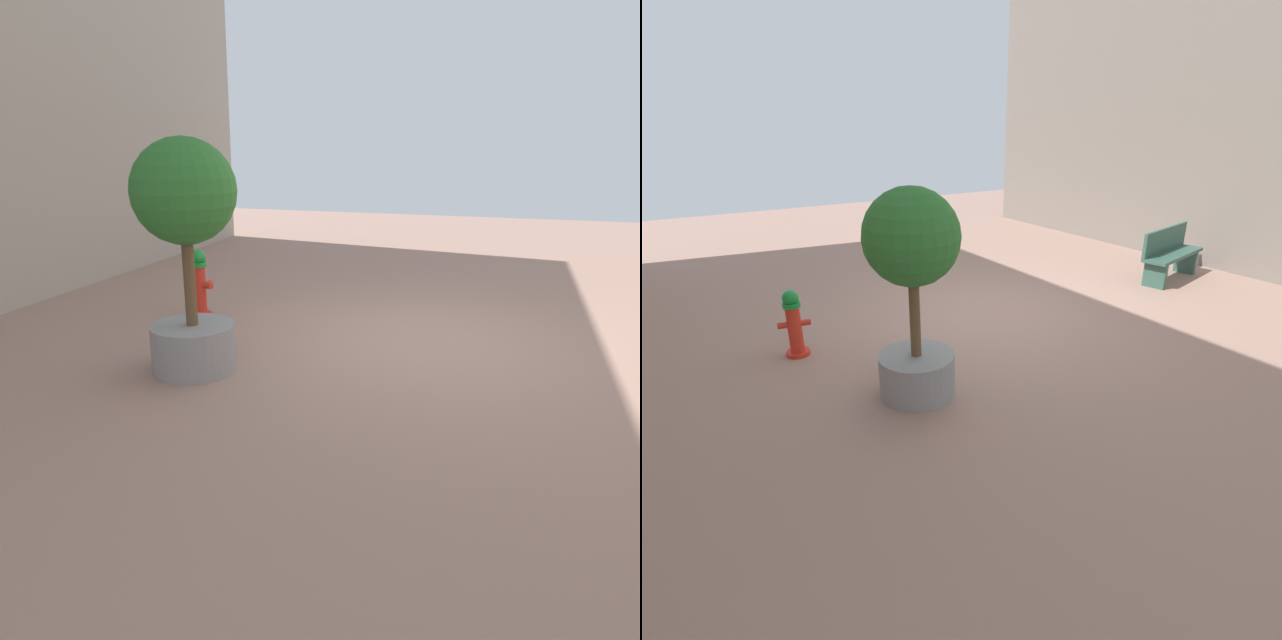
% 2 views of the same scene
% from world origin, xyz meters
% --- Properties ---
extents(ground_plane, '(23.40, 23.40, 0.00)m').
position_xyz_m(ground_plane, '(0.00, 0.00, 0.00)').
color(ground_plane, '#9E7A6B').
extents(fire_hydrant, '(0.40, 0.37, 0.86)m').
position_xyz_m(fire_hydrant, '(2.80, -0.12, 0.43)').
color(fire_hydrant, red).
rests_on(fire_hydrant, ground_plane).
extents(planter_tree, '(0.95, 0.95, 2.18)m').
position_xyz_m(planter_tree, '(1.97, 1.53, 1.32)').
color(planter_tree, gray).
rests_on(planter_tree, ground_plane).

